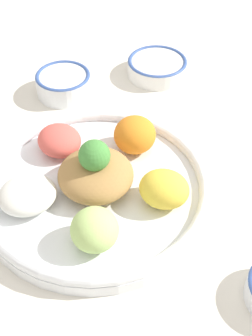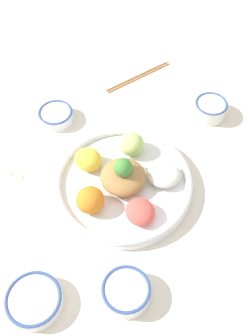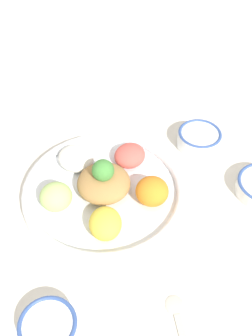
# 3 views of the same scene
# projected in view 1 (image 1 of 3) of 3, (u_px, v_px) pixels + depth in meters

# --- Properties ---
(ground_plane) EXTENTS (2.40, 2.40, 0.00)m
(ground_plane) POSITION_uv_depth(u_px,v_px,m) (100.00, 187.00, 0.73)
(ground_plane) COLOR silver
(salad_platter) EXTENTS (0.35, 0.35, 0.11)m
(salad_platter) POSITION_uv_depth(u_px,v_px,m) (97.00, 184.00, 0.70)
(salad_platter) COLOR white
(salad_platter) RESTS_ON ground_plane
(sauce_bowl_red) EXTENTS (0.10, 0.10, 0.04)m
(sauce_bowl_red) POSITION_uv_depth(u_px,v_px,m) (63.00, 83.00, 0.88)
(sauce_bowl_red) COLOR white
(sauce_bowl_red) RESTS_ON ground_plane
(rice_bowl_plain) EXTENTS (0.12, 0.12, 0.03)m
(rice_bowl_plain) POSITION_uv_depth(u_px,v_px,m) (157.00, 66.00, 0.93)
(rice_bowl_plain) COLOR white
(rice_bowl_plain) RESTS_ON ground_plane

